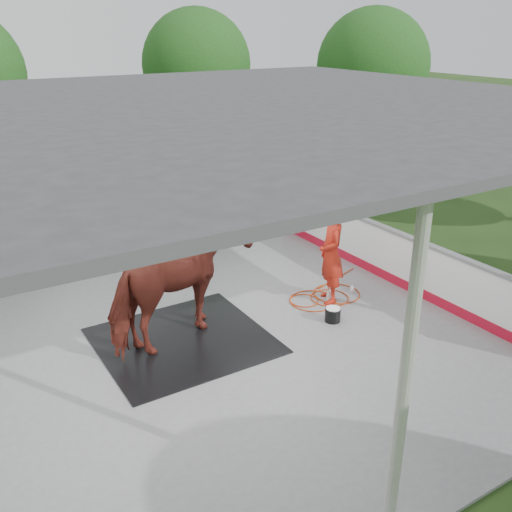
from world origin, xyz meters
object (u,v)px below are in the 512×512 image
dasher_board (393,258)px  handler (331,254)px  wash_bucket (333,314)px  horse (180,284)px

dasher_board → handler: handler is taller
dasher_board → wash_bucket: (-2.21, -0.74, -0.40)m
dasher_board → horse: bearing=179.2°
dasher_board → horse: (-4.89, 0.06, 0.56)m
handler → dasher_board: bearing=113.9°
dasher_board → horse: horse is taller
dasher_board → horse: 4.92m
dasher_board → handler: (-1.73, -0.02, 0.47)m
horse → wash_bucket: size_ratio=8.82×
horse → wash_bucket: horse is taller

